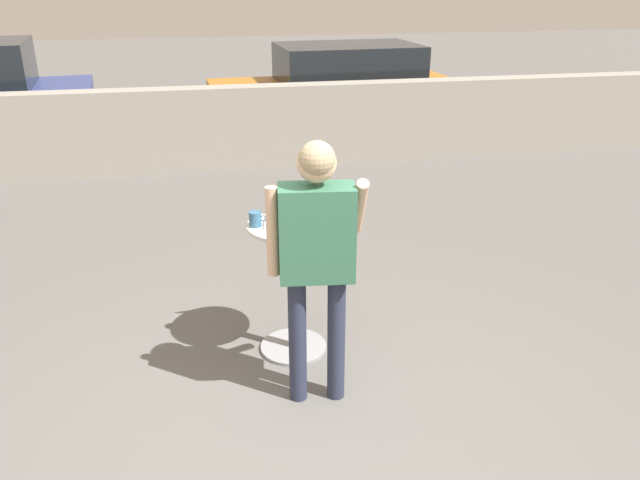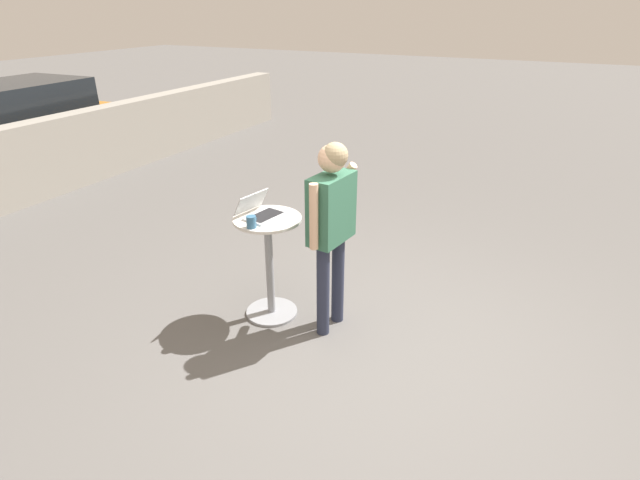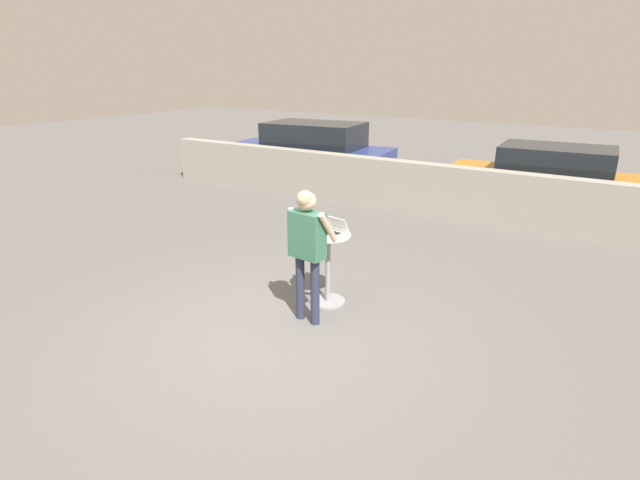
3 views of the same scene
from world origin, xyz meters
The scene contains 7 objects.
ground_plane centered at (0.00, 0.00, 0.00)m, with size 50.00×50.00×0.00m, color #5B5956.
pavement_kerb centered at (0.00, 5.77, 0.55)m, with size 14.86×0.35×1.10m.
cafe_table centered at (0.12, 1.10, 0.56)m, with size 0.59×0.59×0.97m.
laptop centered at (0.13, 1.17, 1.01)m, with size 0.39×0.37×0.19m.
coffee_mug centered at (-0.11, 1.10, 1.02)m, with size 0.12×0.08×0.10m.
standing_person centered at (0.18, 0.53, 1.07)m, with size 0.60×0.34×1.67m.
parked_car_near_street centered at (1.80, 7.02, 0.75)m, with size 3.96×1.92×1.48m.
Camera 1 is at (-0.44, -2.68, 2.49)m, focal length 35.00 mm.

